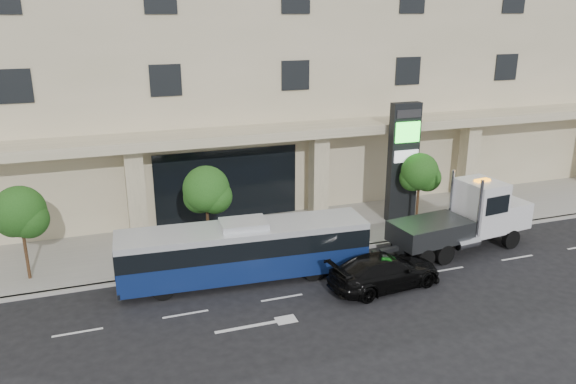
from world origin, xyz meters
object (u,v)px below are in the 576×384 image
black_sedan (385,271)px  signage_pylon (403,162)px  city_bus (244,250)px  tow_truck (467,219)px

black_sedan → signage_pylon: 8.57m
city_bus → tow_truck: tow_truck is taller
city_bus → signage_pylon: signage_pylon is taller
city_bus → black_sedan: city_bus is taller
tow_truck → black_sedan: (-5.70, -2.26, -0.86)m
tow_truck → signage_pylon: (-1.11, 4.44, 1.89)m
city_bus → tow_truck: size_ratio=1.28×
city_bus → black_sedan: size_ratio=2.16×
black_sedan → signage_pylon: bearing=-41.1°
city_bus → black_sedan: bearing=-22.6°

